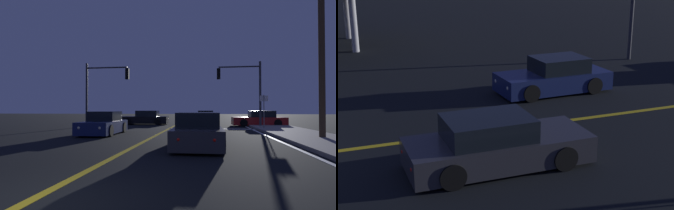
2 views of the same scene
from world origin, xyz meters
TOP-DOWN VIEW (x-y plane):
  - lane_line_center at (0.00, 9.06)m, footprint 0.20×30.82m
  - car_side_waiting_navy at (-3.19, 11.48)m, footprint 2.01×4.33m
  - car_distant_tail_charcoal at (2.46, 7.07)m, footprint 1.92×4.69m

SIDE VIEW (x-z plane):
  - lane_line_center at x=0.00m, z-range 0.00..0.01m
  - car_side_waiting_navy at x=-3.19m, z-range -0.09..1.25m
  - car_distant_tail_charcoal at x=2.46m, z-range -0.09..1.25m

